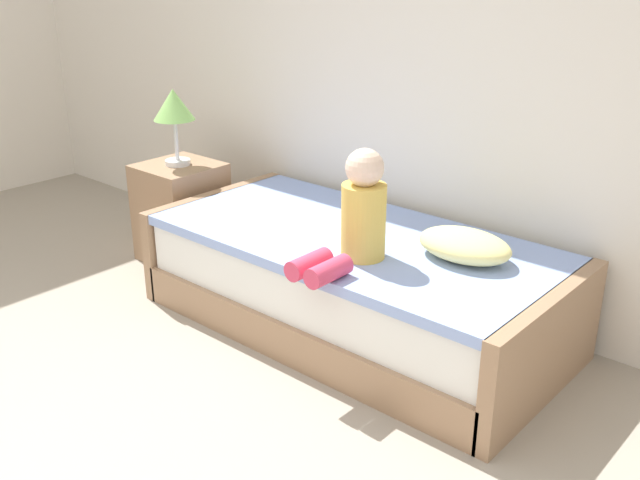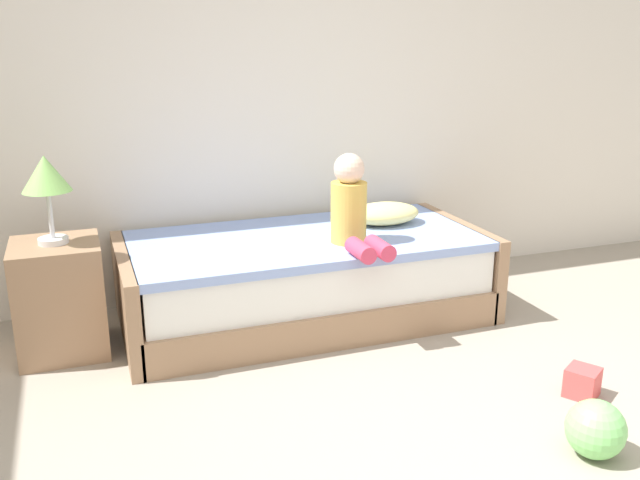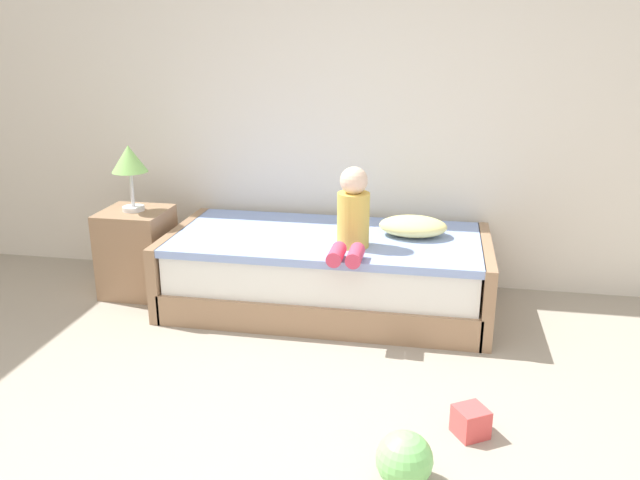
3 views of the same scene
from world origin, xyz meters
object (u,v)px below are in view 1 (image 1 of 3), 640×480
pillow (464,245)px  table_lamp (174,108)px  bed (353,282)px  nightstand (182,212)px  child_figure (357,217)px

pillow → table_lamp: bearing=-177.2°
bed → nightstand: size_ratio=3.52×
nightstand → bed: bearing=-0.3°
table_lamp → child_figure: (1.54, -0.23, -0.23)m
nightstand → pillow: pillow is taller
table_lamp → pillow: size_ratio=1.02×
table_lamp → child_figure: 1.58m
pillow → nightstand: bearing=-177.2°
bed → table_lamp: table_lamp is taller
bed → table_lamp: bearing=179.7°
nightstand → table_lamp: 0.64m
nightstand → pillow: bearing=2.8°
child_figure → nightstand: bearing=171.4°
bed → pillow: 0.64m
child_figure → bed: bearing=130.5°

